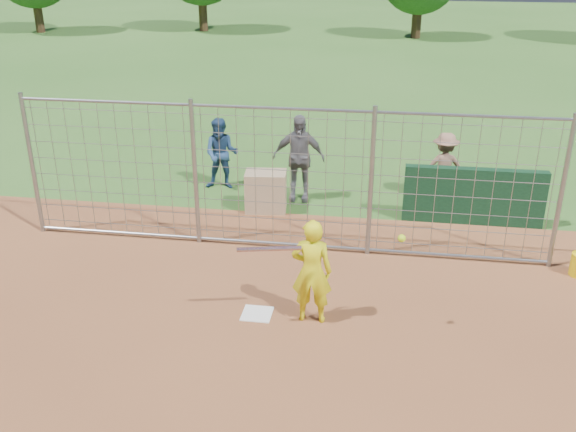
% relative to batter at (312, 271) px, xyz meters
% --- Properties ---
extents(ground, '(100.00, 100.00, 0.00)m').
position_rel_batter_xyz_m(ground, '(-0.79, 0.21, -0.78)').
color(ground, '#2D591E').
rests_on(ground, ground).
extents(home_plate, '(0.43, 0.43, 0.02)m').
position_rel_batter_xyz_m(home_plate, '(-0.79, 0.01, -0.77)').
color(home_plate, silver).
rests_on(home_plate, ground).
extents(dugout_wall, '(2.60, 0.20, 1.10)m').
position_rel_batter_xyz_m(dugout_wall, '(2.61, 3.81, -0.23)').
color(dugout_wall, '#11381E').
rests_on(dugout_wall, ground).
extents(batter, '(0.57, 0.38, 1.56)m').
position_rel_batter_xyz_m(batter, '(0.00, 0.00, 0.00)').
color(batter, yellow).
rests_on(batter, ground).
extents(bystander_a, '(0.79, 0.63, 1.55)m').
position_rel_batter_xyz_m(bystander_a, '(-2.53, 4.91, -0.01)').
color(bystander_a, navy).
rests_on(bystander_a, ground).
extents(bystander_b, '(1.07, 0.46, 1.81)m').
position_rel_batter_xyz_m(bystander_b, '(-0.81, 4.51, 0.12)').
color(bystander_b, '#5B5B60').
rests_on(bystander_b, ground).
extents(bystander_c, '(0.96, 0.58, 1.43)m').
position_rel_batter_xyz_m(bystander_c, '(2.12, 4.94, -0.06)').
color(bystander_c, '#8C614C').
rests_on(bystander_c, ground).
extents(equipment_bin, '(0.85, 0.63, 0.80)m').
position_rel_batter_xyz_m(equipment_bin, '(-1.37, 3.84, -0.38)').
color(equipment_bin, tan).
rests_on(equipment_bin, ground).
extents(equipment_in_play, '(2.20, 0.31, 0.30)m').
position_rel_batter_xyz_m(equipment_in_play, '(-0.12, -0.27, 0.51)').
color(equipment_in_play, silver).
rests_on(equipment_in_play, ground).
extents(backstop_fence, '(9.08, 0.08, 2.60)m').
position_rel_batter_xyz_m(backstop_fence, '(-0.79, 2.21, 0.48)').
color(backstop_fence, gray).
rests_on(backstop_fence, ground).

